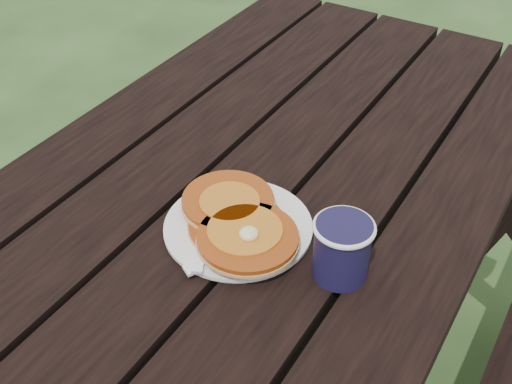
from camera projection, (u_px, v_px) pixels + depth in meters
The scene contains 5 objects.
plate at pixel (238, 228), 0.95m from camera, with size 0.21×0.21×0.01m, color white.
pancake_stack at pixel (238, 222), 0.93m from camera, with size 0.21×0.20×0.04m.
knife at pixel (243, 249), 0.91m from camera, with size 0.02×0.18×0.01m, color white.
fork at pixel (203, 245), 0.91m from camera, with size 0.03×0.16×0.01m, color white, non-canonical shape.
coffee_cup at pixel (342, 246), 0.86m from camera, with size 0.08×0.08×0.09m.
Camera 1 is at (0.44, -0.52, 1.40)m, focal length 45.00 mm.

